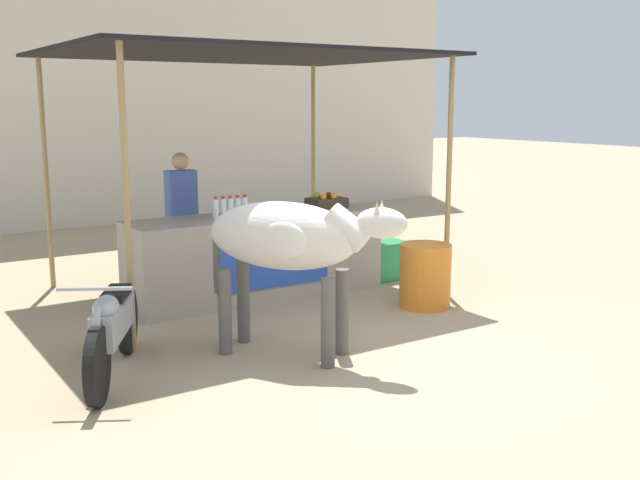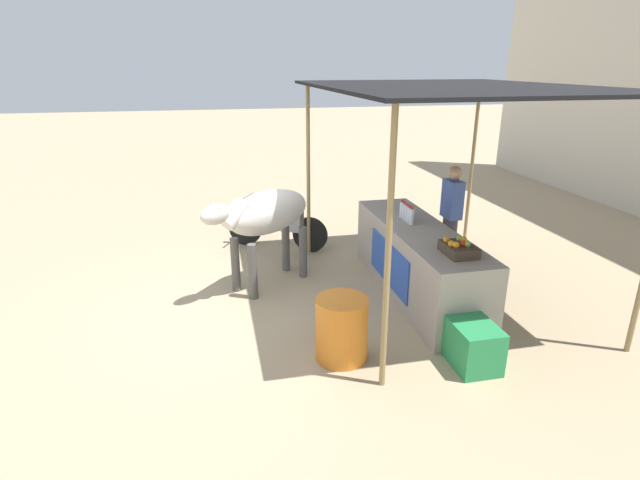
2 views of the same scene
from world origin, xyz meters
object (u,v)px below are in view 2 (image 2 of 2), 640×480
Objects in this scene: fruit_crate at (459,248)px; water_barrel at (342,329)px; cow at (265,216)px; motorcycle_parked at (276,224)px; stall_counter at (417,261)px; vendor_behind_counter at (450,219)px; cooler_box at (472,345)px.

fruit_crate is 1.65m from water_barrel.
fruit_crate is at bearing 49.45° from cow.
water_barrel is at bearing 3.85° from motorcycle_parked.
fruit_crate is at bearing 27.82° from motorcycle_parked.
water_barrel is 0.44× the size of motorcycle_parked.
stall_counter is 2.18m from cow.
vendor_behind_counter is at bearing 55.81° from motorcycle_parked.
cooler_box is at bearing 36.97° from cow.
cow reaches higher than motorcycle_parked.
motorcycle_parked is at bearing -158.72° from cooler_box.
stall_counter is 1.03m from vendor_behind_counter.
cooler_box is 0.37× the size of motorcycle_parked.
vendor_behind_counter is 2.75× the size of cooler_box.
fruit_crate is 0.27× the size of vendor_behind_counter.
fruit_crate is at bearing 102.78° from water_barrel.
fruit_crate is 0.73× the size of cooler_box.
vendor_behind_counter is at bearing 128.38° from stall_counter.
fruit_crate is at bearing 168.95° from cooler_box.
cooler_box is (0.76, -0.15, -0.79)m from fruit_crate.
cow reaches higher than water_barrel.
motorcycle_parked is (-3.56, -0.24, 0.08)m from water_barrel.
water_barrel is 3.57m from motorcycle_parked.
stall_counter is 4.27× the size of water_barrel.
motorcycle_parked is (-3.23, -1.70, -0.61)m from fruit_crate.
stall_counter reaches higher than water_barrel.
water_barrel is (-0.43, -1.31, 0.11)m from cooler_box.
cooler_box is (2.36, -0.85, -0.61)m from vendor_behind_counter.
motorcycle_parked reaches higher than cooler_box.
motorcycle_parked reaches higher than water_barrel.
vendor_behind_counter is 0.98× the size of cow.
vendor_behind_counter is 2.74m from cow.
fruit_crate is 0.63× the size of water_barrel.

